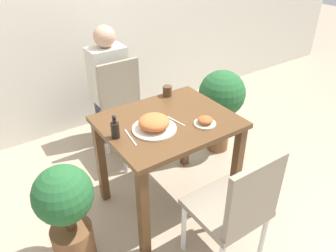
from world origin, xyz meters
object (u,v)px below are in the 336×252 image
Objects in this scene: chair_far at (126,106)px; sauce_bottle at (115,129)px; potted_plant_right at (221,99)px; food_plate at (154,123)px; potted_plant_left at (66,210)px; side_plate at (205,121)px; person_figure at (109,86)px; chair_near at (236,207)px; drink_cup at (167,91)px.

sauce_bottle reaches higher than chair_far.
potted_plant_right is (1.23, 0.33, -0.28)m from sauce_bottle.
sauce_bottle reaches higher than potted_plant_right.
food_plate is 0.40× the size of potted_plant_left.
chair_far is 1.01m from side_plate.
person_figure is (0.21, 1.16, -0.23)m from food_plate.
potted_plant_left is (-0.82, 0.61, -0.07)m from chair_near.
chair_far is at bearing 96.34° from side_plate.
drink_cup is 0.68m from sauce_bottle.
chair_far is 5.53× the size of sauce_bottle.
side_plate is at bearing -5.96° from potted_plant_left.
sauce_bottle is at bearing 160.89° from side_plate.
drink_cup is (0.14, -0.46, 0.29)m from chair_far.
potted_plant_right reaches higher than potted_plant_left.
drink_cup is 1.15m from potted_plant_left.
side_plate is (0.32, -0.14, -0.02)m from food_plate.
drink_cup reaches higher than potted_plant_left.
drink_cup is 0.84m from person_figure.
potted_plant_left is at bearing -158.41° from drink_cup.
food_plate is 1.97× the size of side_plate.
sauce_bottle is at bearing -153.06° from drink_cup.
chair_far reaches higher than drink_cup.
side_plate is at bearing -93.87° from drink_cup.
sauce_bottle is at bearing 167.22° from food_plate.
potted_plant_right is at bearing 21.72° from food_plate.
potted_plant_right is at bearing -45.34° from person_figure.
chair_near is 0.60m from side_plate.
potted_plant_left is at bearing -135.57° from chair_far.
food_plate is at bearing -158.28° from potted_plant_right.
sauce_bottle is at bearing 13.00° from potted_plant_left.
potted_plant_right is (0.66, 0.53, -0.24)m from side_plate.
drink_cup is at bearing 21.59° from potted_plant_left.
drink_cup is 0.67m from potted_plant_right.
potted_plant_right is (1.64, 0.43, 0.11)m from potted_plant_left.
person_figure is (0.46, 1.10, -0.25)m from sauce_bottle.
sauce_bottle is 0.57m from potted_plant_left.
side_plate is at bearing -19.11° from sauce_bottle.
sauce_bottle is at bearing -121.27° from chair_far.
food_plate is at bearing -133.96° from drink_cup.
drink_cup is at bearing 26.94° from sauce_bottle.
potted_plant_left is 0.64× the size of person_figure.
potted_plant_right is (0.62, 0.02, -0.26)m from drink_cup.
chair_far is 0.56m from drink_cup.
drink_cup reaches higher than potted_plant_right.
sauce_bottle is (-0.60, -0.31, 0.02)m from drink_cup.
side_plate is at bearing -108.03° from chair_near.
drink_cup is at bearing 46.04° from food_plate.
person_figure is (0.88, 1.20, 0.14)m from potted_plant_left.
side_plate is 1.05m from potted_plant_left.
food_plate is at bearing -76.90° from chair_near.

